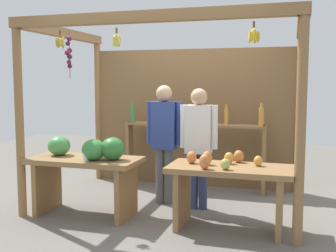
% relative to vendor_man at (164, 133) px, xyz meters
% --- Properties ---
extents(ground_plane, '(12.00, 12.00, 0.00)m').
position_rel_vendor_man_xyz_m(ground_plane, '(0.10, 0.04, -0.94)').
color(ground_plane, slate).
rests_on(ground_plane, ground).
extents(market_stall, '(3.30, 2.19, 2.35)m').
position_rel_vendor_man_xyz_m(market_stall, '(0.10, 0.52, 0.44)').
color(market_stall, olive).
rests_on(market_stall, ground).
extents(fruit_counter_left, '(1.33, 0.64, 0.97)m').
position_rel_vendor_man_xyz_m(fruit_counter_left, '(-0.74, -0.75, -0.31)').
color(fruit_counter_left, olive).
rests_on(fruit_counter_left, ground).
extents(fruit_counter_right, '(1.33, 0.64, 0.86)m').
position_rel_vendor_man_xyz_m(fruit_counter_right, '(0.96, -0.74, -0.40)').
color(fruit_counter_right, olive).
rests_on(fruit_counter_right, ground).
extents(bottle_shelf_unit, '(2.11, 0.22, 1.33)m').
position_rel_vendor_man_xyz_m(bottle_shelf_unit, '(0.21, 0.82, -0.15)').
color(bottle_shelf_unit, olive).
rests_on(bottle_shelf_unit, ground).
extents(vendor_man, '(0.48, 0.21, 1.57)m').
position_rel_vendor_man_xyz_m(vendor_man, '(0.00, 0.00, 0.00)').
color(vendor_man, '#585A5D').
rests_on(vendor_man, ground).
extents(vendor_woman, '(0.48, 0.21, 1.54)m').
position_rel_vendor_man_xyz_m(vendor_woman, '(0.49, -0.11, -0.03)').
color(vendor_woman, navy).
rests_on(vendor_woman, ground).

